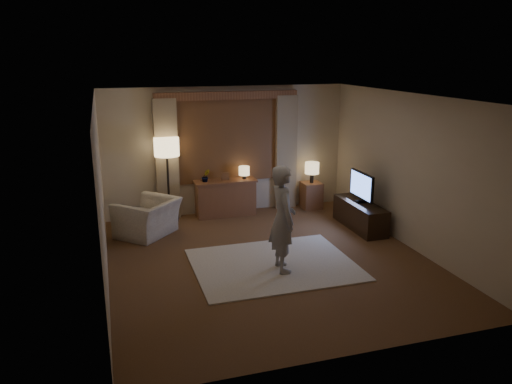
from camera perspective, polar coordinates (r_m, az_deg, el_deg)
name	(u,v)px	position (r m, az deg, el deg)	size (l,w,h in m)	color
room	(260,173)	(8.15, 0.48, 2.17)	(5.04, 5.54, 2.64)	brown
rug	(274,264)	(7.95, 2.03, -8.27)	(2.50, 2.00, 0.02)	#EFE0C9
sideboard	(226,199)	(10.23, -3.50, -0.77)	(1.20, 0.40, 0.70)	brown
picture_frame	(225,177)	(10.12, -3.54, 1.68)	(0.16, 0.02, 0.20)	brown
plant	(206,176)	(10.02, -5.77, 1.79)	(0.17, 0.13, 0.30)	#999999
table_lamp_sideboard	(244,171)	(10.19, -1.36, 2.38)	(0.22, 0.22, 0.30)	black
floor_lamp	(167,151)	(9.79, -10.16, 4.58)	(0.49, 0.49, 1.67)	black
armchair	(148,218)	(9.31, -12.28, -2.89)	(1.02, 0.89, 0.66)	#EEE2C4
side_table	(311,195)	(10.78, 6.33, -0.37)	(0.40, 0.40, 0.56)	brown
table_lamp_side	(312,169)	(10.64, 6.42, 2.68)	(0.30, 0.30, 0.44)	black
tv_stand	(360,215)	(9.70, 11.80, -2.62)	(0.45, 1.40, 0.50)	black
tv	(362,186)	(9.54, 11.98, 0.66)	(0.20, 0.81, 0.59)	black
person	(283,219)	(7.47, 3.06, -3.07)	(0.60, 0.39, 1.63)	gray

